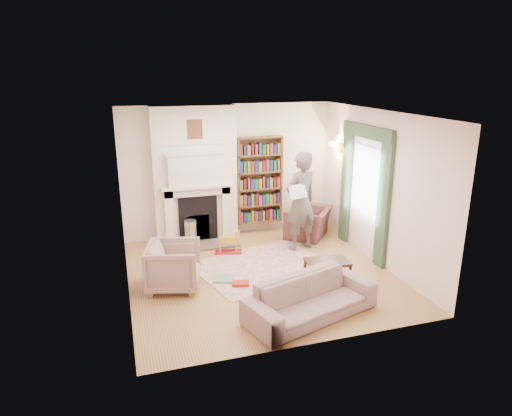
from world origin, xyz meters
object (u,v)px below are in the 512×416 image
object	(u,v)px
sofa	(311,298)
rocking_horse	(228,242)
man_reading	(301,201)
armchair_reading	(308,222)
armchair_left	(174,266)
paraffin_heater	(191,233)
coffee_table	(327,273)
bookcase	(259,180)

from	to	relation	value
sofa	rocking_horse	size ratio (longest dim) A/B	3.79
man_reading	rocking_horse	size ratio (longest dim) A/B	3.75
armchair_reading	armchair_left	world-z (taller)	armchair_left
armchair_reading	paraffin_heater	xyz separation A→B (m)	(-2.52, 0.17, -0.04)
armchair_left	coffee_table	xyz separation A→B (m)	(2.44, -0.67, -0.16)
rocking_horse	paraffin_heater	bearing A→B (deg)	150.48
bookcase	armchair_reading	distance (m)	1.40
coffee_table	bookcase	bearing A→B (deg)	100.62
armchair_left	sofa	world-z (taller)	armchair_left
armchair_reading	rocking_horse	distance (m)	1.94
armchair_left	paraffin_heater	size ratio (longest dim) A/B	1.54
man_reading	paraffin_heater	xyz separation A→B (m)	(-2.07, 0.77, -0.71)
sofa	paraffin_heater	bearing A→B (deg)	92.95
armchair_reading	rocking_horse	size ratio (longest dim) A/B	1.85
sofa	coffee_table	distance (m)	1.06
bookcase	sofa	world-z (taller)	bookcase
bookcase	man_reading	size ratio (longest dim) A/B	0.94
bookcase	paraffin_heater	bearing A→B (deg)	-164.92
paraffin_heater	man_reading	bearing A→B (deg)	-20.40
armchair_reading	armchair_left	bearing A→B (deg)	-23.16
armchair_reading	armchair_left	xyz separation A→B (m)	(-3.09, -1.60, 0.07)
armchair_left	rocking_horse	bearing A→B (deg)	-31.25
man_reading	paraffin_heater	world-z (taller)	man_reading
sofa	coffee_table	size ratio (longest dim) A/B	2.85
man_reading	coffee_table	distance (m)	1.84
armchair_reading	rocking_horse	world-z (taller)	armchair_reading
paraffin_heater	rocking_horse	xyz separation A→B (m)	(0.64, -0.61, -0.04)
armchair_left	armchair_reading	bearing A→B (deg)	-47.92
armchair_reading	paraffin_heater	world-z (taller)	armchair_reading
sofa	man_reading	size ratio (longest dim) A/B	1.01
coffee_table	armchair_left	bearing A→B (deg)	169.76
coffee_table	rocking_horse	xyz separation A→B (m)	(-1.24, 1.83, 0.01)
armchair_left	paraffin_heater	distance (m)	1.86
man_reading	coffee_table	world-z (taller)	man_reading
armchair_reading	coffee_table	world-z (taller)	armchair_reading
bookcase	rocking_horse	distance (m)	1.70
rocking_horse	coffee_table	bearing A→B (deg)	-41.76
armchair_left	man_reading	bearing A→B (deg)	-54.55
bookcase	man_reading	distance (m)	1.31
sofa	man_reading	world-z (taller)	man_reading
man_reading	rocking_horse	xyz separation A→B (m)	(-1.44, 0.16, -0.76)
paraffin_heater	rocking_horse	bearing A→B (deg)	-43.66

